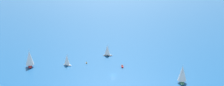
# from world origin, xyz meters

# --- Properties ---
(ground_plane) EXTENTS (2000.00, 2000.00, 0.00)m
(ground_plane) POSITION_xyz_m (0.00, 0.00, 0.00)
(ground_plane) COLOR navy
(sailboat_near_centre) EXTENTS (7.01, 11.00, 13.67)m
(sailboat_near_centre) POSITION_xyz_m (-43.31, 45.29, 6.24)
(sailboat_near_centre) COLOR #B21E1E
(sailboat_near_centre) RESTS_ON ground_plane
(motorboat_far_port) EXTENTS (3.93, 5.47, 1.59)m
(motorboat_far_port) POSITION_xyz_m (14.37, 11.38, 0.43)
(motorboat_far_port) COLOR #B21E1E
(motorboat_far_port) RESTS_ON ground_plane
(sailboat_far_stbd) EXTENTS (5.51, 6.95, 9.00)m
(sailboat_far_stbd) POSITION_xyz_m (-18.83, 35.26, 4.11)
(sailboat_far_stbd) COLOR white
(sailboat_far_stbd) RESTS_ON ground_plane
(sailboat_offshore) EXTENTS (7.82, 6.34, 10.20)m
(sailboat_offshore) POSITION_xyz_m (19.56, 42.88, 4.66)
(sailboat_offshore) COLOR #9E9993
(sailboat_offshore) RESTS_ON ground_plane
(sailboat_trailing) EXTENTS (8.43, 8.85, 12.32)m
(sailboat_trailing) POSITION_xyz_m (28.88, -33.59, 5.62)
(sailboat_trailing) COLOR #33704C
(sailboat_trailing) RESTS_ON ground_plane
(marker_buoy) EXTENTS (1.10, 1.10, 2.10)m
(marker_buoy) POSITION_xyz_m (-4.34, 32.50, 0.39)
(marker_buoy) COLOR orange
(marker_buoy) RESTS_ON ground_plane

